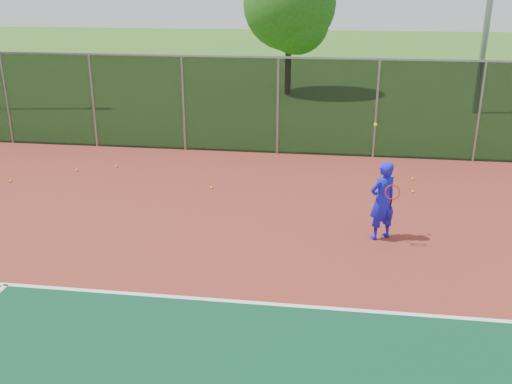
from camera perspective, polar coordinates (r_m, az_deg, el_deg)
court_apron at (r=9.10m, az=14.97°, el=-15.14°), size 30.00×20.00×0.02m
fence_back at (r=17.79m, az=11.95°, el=8.21°), size 30.00×0.06×3.03m
tennis_player at (r=12.19m, az=12.53°, el=-0.84°), size 0.75×0.76×2.48m
practice_ball_0 at (r=15.32m, az=15.40°, el=0.05°), size 0.07×0.07×0.07m
practice_ball_1 at (r=15.09m, az=-4.47°, el=0.44°), size 0.07×0.07×0.07m
practice_ball_2 at (r=15.24m, az=12.30°, el=0.22°), size 0.07×0.07×0.07m
practice_ball_4 at (r=17.25m, az=-17.49°, el=2.12°), size 0.07×0.07×0.07m
practice_ball_5 at (r=16.31m, az=15.39°, el=1.29°), size 0.07×0.07×0.07m
practice_ball_6 at (r=16.93m, az=-23.36°, el=1.03°), size 0.07×0.07×0.07m
practice_ball_7 at (r=17.31m, az=-13.78°, el=2.55°), size 0.07×0.07×0.07m
tree_back_left at (r=27.69m, az=3.53°, el=17.88°), size 4.31×4.31×6.34m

